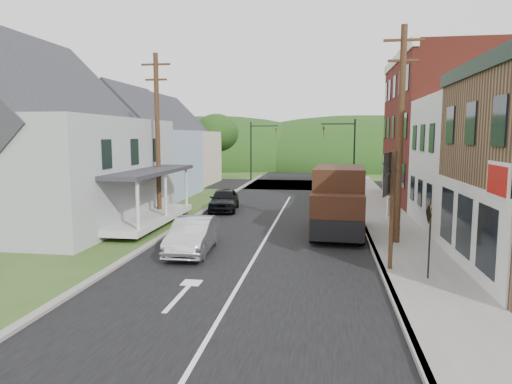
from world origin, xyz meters
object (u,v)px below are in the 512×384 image
at_px(silver_sedan, 193,236).
at_px(route_sign_cluster, 391,192).
at_px(delivery_van, 339,201).
at_px(warning_sign, 429,231).
at_px(dark_sedan, 224,200).

bearing_deg(silver_sedan, route_sign_cluster, -15.36).
bearing_deg(delivery_van, silver_sedan, -140.08).
distance_m(delivery_van, warning_sign, 7.28).
bearing_deg(dark_sedan, delivery_van, -46.59).
distance_m(silver_sedan, route_sign_cluster, 7.71).
bearing_deg(delivery_van, route_sign_cluster, -72.61).
relative_size(delivery_van, route_sign_cluster, 1.44).
bearing_deg(silver_sedan, dark_sedan, 92.41).
height_order(silver_sedan, warning_sign, warning_sign).
bearing_deg(delivery_van, warning_sign, -66.30).
bearing_deg(route_sign_cluster, delivery_van, 122.13).
relative_size(silver_sedan, dark_sedan, 1.03).
relative_size(dark_sedan, warning_sign, 1.69).
distance_m(silver_sedan, delivery_van, 7.26).
bearing_deg(route_sign_cluster, dark_sedan, 143.16).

